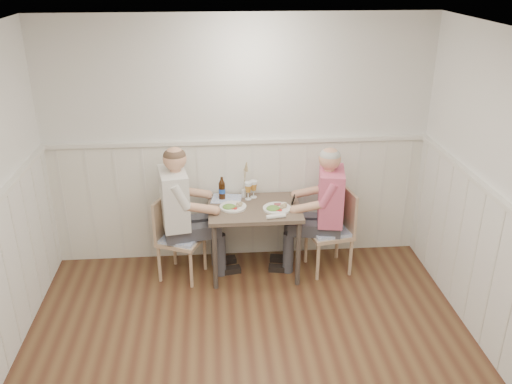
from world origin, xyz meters
TOP-DOWN VIEW (x-y plane):
  - room_shell at (0.00, 0.00)m, footprint 4.04×4.54m
  - wainscot at (0.00, 0.69)m, footprint 4.00×4.49m
  - dining_table at (0.13, 1.84)m, footprint 0.93×0.70m
  - chair_right at (0.97, 1.83)m, footprint 0.49×0.49m
  - chair_left at (-0.67, 1.83)m, footprint 0.54×0.54m
  - man_in_pink at (0.87, 1.83)m, footprint 0.69×0.49m
  - diner_cream at (-0.62, 1.83)m, footprint 0.72×0.51m
  - plate_man at (0.35, 1.76)m, footprint 0.28×0.28m
  - plate_diner at (-0.10, 1.83)m, footprint 0.27×0.27m
  - beer_glass_a at (0.14, 2.07)m, footprint 0.08×0.08m
  - beer_glass_b at (0.08, 2.03)m, footprint 0.08×0.08m
  - beer_bottle at (-0.19, 2.06)m, footprint 0.07×0.07m
  - rolled_napkin at (0.32, 1.56)m, footprint 0.19×0.07m
  - grass_vase at (0.04, 2.09)m, footprint 0.05×0.05m
  - gingham_mat at (-0.14, 2.05)m, footprint 0.34×0.29m

SIDE VIEW (x-z plane):
  - chair_left at x=-0.67m, z-range 0.04..0.91m
  - chair_right at x=0.97m, z-range 0.04..0.93m
  - man_in_pink at x=0.87m, z-range -0.11..1.27m
  - diner_cream at x=-0.62m, z-range -0.12..1.32m
  - dining_table at x=0.13m, z-range 0.27..1.02m
  - wainscot at x=0.00m, z-range 0.02..1.36m
  - gingham_mat at x=-0.14m, z-range 0.75..0.76m
  - rolled_napkin at x=0.32m, z-range 0.75..0.79m
  - plate_diner at x=-0.10m, z-range 0.74..0.81m
  - plate_man at x=0.35m, z-range 0.74..0.81m
  - beer_bottle at x=-0.19m, z-range 0.74..0.98m
  - beer_glass_a at x=0.14m, z-range 0.78..0.97m
  - beer_glass_b at x=0.08m, z-range 0.78..0.97m
  - grass_vase at x=0.04m, z-range 0.73..1.14m
  - room_shell at x=0.00m, z-range 0.22..2.82m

